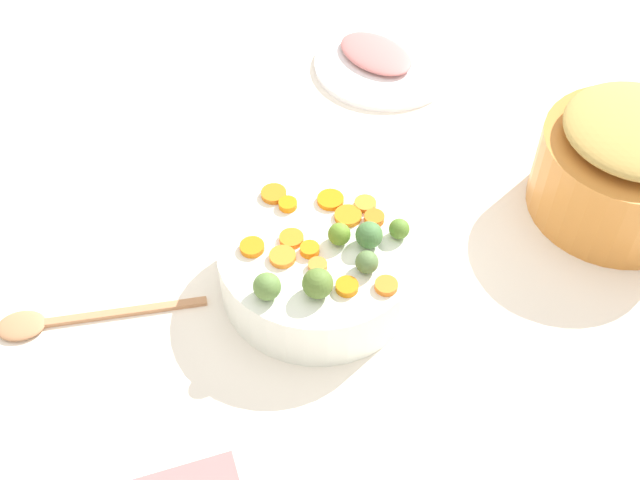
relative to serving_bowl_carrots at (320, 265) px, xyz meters
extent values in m
cube|color=white|center=(-0.03, 0.00, -0.05)|extent=(2.40, 2.40, 0.02)
cylinder|color=white|center=(0.00, 0.00, 0.00)|extent=(0.29, 0.29, 0.09)
cylinder|color=orange|center=(0.17, 0.47, 0.03)|extent=(0.27, 0.27, 0.14)
ellipsoid|color=tan|center=(0.17, 0.47, 0.12)|extent=(0.22, 0.22, 0.04)
cylinder|color=orange|center=(-0.12, 0.01, 0.05)|extent=(0.05, 0.05, 0.01)
cylinder|color=orange|center=(-0.06, 0.06, 0.05)|extent=(0.05, 0.05, 0.01)
cylinder|color=orange|center=(0.01, 0.09, 0.05)|extent=(0.04, 0.04, 0.01)
cylinder|color=orange|center=(0.03, -0.03, 0.05)|extent=(0.04, 0.04, 0.01)
cylinder|color=orange|center=(-0.02, 0.06, 0.05)|extent=(0.05, 0.05, 0.01)
cylinder|color=orange|center=(-0.02, 0.10, 0.05)|extent=(0.04, 0.04, 0.01)
cylinder|color=orange|center=(0.12, 0.02, 0.05)|extent=(0.04, 0.04, 0.01)
cylinder|color=orange|center=(0.00, -0.02, 0.05)|extent=(0.04, 0.04, 0.01)
cylinder|color=orange|center=(-0.01, -0.06, 0.05)|extent=(0.05, 0.05, 0.01)
cylinder|color=orange|center=(-0.09, 0.01, 0.05)|extent=(0.03, 0.03, 0.01)
cylinder|color=orange|center=(-0.05, -0.08, 0.05)|extent=(0.05, 0.05, 0.01)
cylinder|color=orange|center=(-0.04, -0.03, 0.05)|extent=(0.04, 0.04, 0.01)
cylinder|color=orange|center=(0.08, -0.02, 0.05)|extent=(0.04, 0.04, 0.01)
sphere|color=#56752F|center=(0.07, -0.06, 0.07)|extent=(0.04, 0.04, 0.04)
sphere|color=olive|center=(0.01, 0.02, 0.06)|extent=(0.03, 0.03, 0.03)
sphere|color=#55743F|center=(0.07, 0.02, 0.06)|extent=(0.03, 0.03, 0.03)
sphere|color=#547D2A|center=(0.06, 0.10, 0.06)|extent=(0.03, 0.03, 0.03)
sphere|color=#45743B|center=(0.04, 0.05, 0.06)|extent=(0.04, 0.04, 0.04)
sphere|color=#5A7D3B|center=(0.03, -0.11, 0.06)|extent=(0.04, 0.04, 0.04)
cube|color=#B77C52|center=(-0.13, -0.26, -0.04)|extent=(0.13, 0.22, 0.01)
ellipsoid|color=#B77C52|center=(-0.20, -0.38, -0.04)|extent=(0.08, 0.09, 0.01)
cylinder|color=white|center=(-0.34, 0.43, -0.04)|extent=(0.27, 0.27, 0.01)
ellipsoid|color=#C87270|center=(-0.36, 0.42, -0.02)|extent=(0.17, 0.11, 0.02)
camera|label=1|loc=(0.57, -0.46, 0.89)|focal=44.82mm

